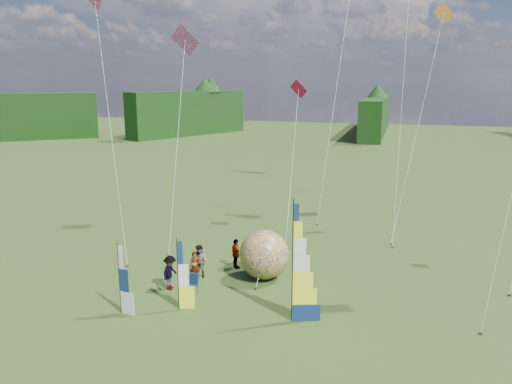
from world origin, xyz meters
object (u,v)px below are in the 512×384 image
(bol_inflatable, at_px, (264,255))
(camp_chair, at_px, (191,285))
(spectator_b, at_px, (200,261))
(spectator_d, at_px, (236,254))
(side_banner_left, at_px, (178,276))
(spectator_a, at_px, (195,266))
(feather_banner_main, at_px, (293,264))
(kite_whale, at_px, (404,68))
(spectator_c, at_px, (170,273))
(side_banner_far, at_px, (119,280))

(bol_inflatable, bearing_deg, camp_chair, -133.55)
(spectator_b, xyz_separation_m, spectator_d, (1.48, 1.82, -0.04))
(side_banner_left, distance_m, spectator_a, 3.73)
(feather_banner_main, distance_m, spectator_a, 7.15)
(bol_inflatable, distance_m, camp_chair, 4.41)
(spectator_a, xyz_separation_m, kite_whale, (10.23, 14.77, 10.74))
(spectator_c, height_order, spectator_d, spectator_c)
(feather_banner_main, bearing_deg, spectator_c, 147.53)
(spectator_b, xyz_separation_m, kite_whale, (10.12, 14.32, 10.61))
(spectator_d, bearing_deg, feather_banner_main, 177.86)
(side_banner_far, relative_size, kite_whale, 0.14)
(bol_inflatable, bearing_deg, spectator_d, 154.29)
(spectator_c, bearing_deg, feather_banner_main, -99.99)
(feather_banner_main, xyz_separation_m, side_banner_left, (-5.40, -0.37, -1.04))
(side_banner_left, xyz_separation_m, camp_chair, (-0.14, 1.74, -1.17))
(side_banner_left, relative_size, camp_chair, 3.19)
(spectator_a, relative_size, spectator_b, 0.87)
(bol_inflatable, xyz_separation_m, spectator_d, (-1.95, 0.94, -0.48))
(feather_banner_main, distance_m, bol_inflatable, 5.38)
(spectator_d, bearing_deg, spectator_a, 103.30)
(side_banner_far, relative_size, spectator_b, 1.81)
(bol_inflatable, distance_m, spectator_b, 3.57)
(spectator_a, bearing_deg, spectator_b, 54.42)
(feather_banner_main, height_order, spectator_a, feather_banner_main)
(feather_banner_main, bearing_deg, camp_chair, 147.50)
(spectator_c, bearing_deg, side_banner_left, -141.06)
(feather_banner_main, xyz_separation_m, spectator_d, (-4.51, 5.46, -1.86))
(side_banner_left, bearing_deg, spectator_c, 102.08)
(spectator_a, distance_m, spectator_d, 2.77)
(feather_banner_main, distance_m, spectator_b, 7.25)
(bol_inflatable, xyz_separation_m, kite_whale, (6.69, 13.44, 10.18))
(side_banner_left, height_order, spectator_c, side_banner_left)
(side_banner_left, height_order, spectator_d, side_banner_left)
(feather_banner_main, relative_size, kite_whale, 0.24)
(kite_whale, bearing_deg, feather_banner_main, -80.45)
(side_banner_far, xyz_separation_m, spectator_a, (1.75, 4.66, -0.87))
(spectator_c, bearing_deg, spectator_b, -19.91)
(side_banner_far, distance_m, spectator_d, 7.74)
(spectator_a, bearing_deg, side_banner_far, -133.13)
(side_banner_far, bearing_deg, feather_banner_main, 19.55)
(side_banner_far, height_order, spectator_c, side_banner_far)
(spectator_c, relative_size, spectator_d, 1.03)
(bol_inflatable, xyz_separation_m, camp_chair, (-2.99, -3.14, -0.83))
(side_banner_far, xyz_separation_m, bol_inflatable, (5.29, 5.99, -0.31))
(bol_inflatable, bearing_deg, spectator_c, -146.65)
(spectator_b, bearing_deg, spectator_c, -102.00)
(side_banner_far, bearing_deg, kite_whale, 67.25)
(bol_inflatable, xyz_separation_m, spectator_c, (-4.29, -2.82, -0.45))
(camp_chair, relative_size, kite_whale, 0.05)
(feather_banner_main, xyz_separation_m, spectator_b, (-5.99, 3.64, -1.83))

